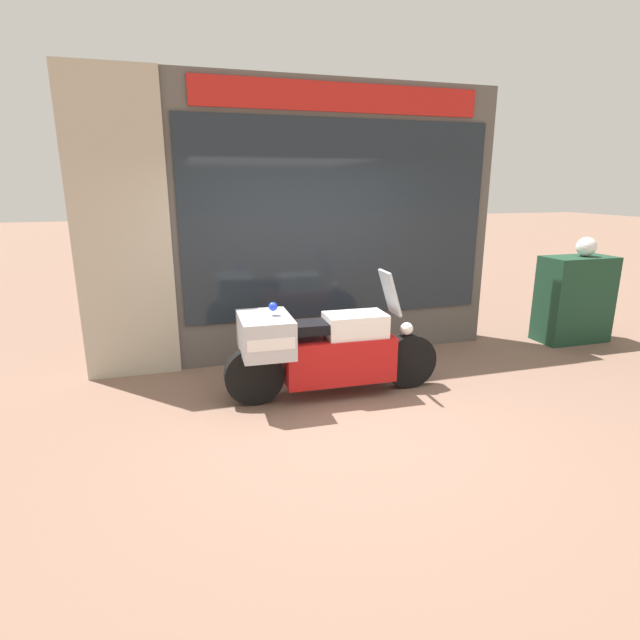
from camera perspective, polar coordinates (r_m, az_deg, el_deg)
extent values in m
plane|color=#7A5B4C|center=(4.92, 3.62, -11.02)|extent=(60.00, 60.00, 0.00)
cube|color=#56514C|center=(6.35, -2.46, 10.84)|extent=(5.15, 0.40, 3.38)
cube|color=#B2A893|center=(6.20, -21.57, 9.70)|extent=(1.04, 0.55, 3.38)
cube|color=#1E262D|center=(6.27, 2.39, 11.24)|extent=(3.89, 0.02, 2.38)
cube|color=red|center=(6.33, 2.56, 24.09)|extent=(3.50, 0.03, 0.32)
cube|color=slate|center=(6.73, 1.31, -1.17)|extent=(3.67, 0.30, 0.55)
cube|color=silver|center=(6.67, 0.99, 6.68)|extent=(3.67, 0.02, 1.31)
cube|color=beige|center=(6.47, 1.40, 12.19)|extent=(3.67, 0.30, 0.02)
cube|color=#195623|center=(6.21, -8.78, 12.26)|extent=(0.18, 0.04, 0.06)
cube|color=navy|center=(6.47, 1.40, 12.54)|extent=(0.18, 0.04, 0.06)
cube|color=maroon|center=(6.90, 10.57, 12.46)|extent=(0.18, 0.04, 0.06)
cube|color=orange|center=(6.32, -8.18, 1.43)|extent=(0.19, 0.02, 0.27)
cube|color=#2D8E42|center=(6.57, 1.51, 2.11)|extent=(0.19, 0.04, 0.27)
cube|color=white|center=(6.99, 10.27, 2.67)|extent=(0.19, 0.02, 0.27)
cylinder|color=black|center=(5.59, 10.10, -4.60)|extent=(0.61, 0.16, 0.60)
cylinder|color=black|center=(5.13, -7.53, -6.32)|extent=(0.61, 0.16, 0.60)
cube|color=#B71414|center=(5.27, 2.13, -4.42)|extent=(1.17, 0.46, 0.47)
cube|color=white|center=(5.22, 4.04, -0.70)|extent=(0.64, 0.40, 0.27)
cube|color=black|center=(5.09, -0.66, -0.78)|extent=(0.68, 0.34, 0.10)
cube|color=#B7B7BC|center=(5.01, -6.27, -1.63)|extent=(0.52, 0.72, 0.38)
cube|color=white|center=(5.01, -6.27, -1.63)|extent=(0.47, 0.72, 0.11)
cube|color=#B2BCC6|center=(5.28, 8.00, 3.11)|extent=(0.18, 0.31, 0.47)
sphere|color=white|center=(5.46, 9.88, -0.98)|extent=(0.14, 0.14, 0.14)
sphere|color=blue|center=(4.95, -5.40, 1.54)|extent=(0.09, 0.09, 0.09)
cube|color=#193D28|center=(7.93, 27.04, 2.13)|extent=(0.98, 0.52, 1.21)
sphere|color=white|center=(7.88, 28.15, 7.39)|extent=(0.27, 0.27, 0.27)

